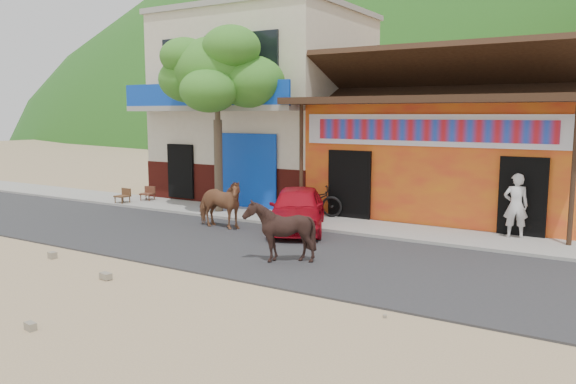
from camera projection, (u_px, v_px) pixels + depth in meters
name	position (u px, v px, depth m)	size (l,w,h in m)	color
ground	(219.00, 278.00, 11.37)	(120.00, 120.00, 0.00)	#9E825B
road	(284.00, 252.00, 13.48)	(60.00, 5.00, 0.04)	#28282B
sidewalk	(347.00, 226.00, 16.43)	(60.00, 2.00, 0.12)	gray
dance_club	(455.00, 160.00, 18.53)	(8.00, 6.00, 3.60)	orange
cafe_building	(266.00, 109.00, 22.18)	(7.00, 6.00, 7.00)	beige
hillside	(574.00, 43.00, 68.84)	(100.00, 40.00, 24.00)	#194C14
tree	(218.00, 120.00, 18.22)	(3.00, 3.00, 6.00)	#2D721E
cow_tan	(219.00, 204.00, 16.09)	(0.77, 1.68, 1.42)	brown
cow_dark	(279.00, 231.00, 12.41)	(1.13, 1.27, 1.40)	black
red_car	(297.00, 208.00, 15.85)	(1.48, 3.67, 1.25)	#AF0C1C
scooter	(312.00, 200.00, 17.59)	(0.67, 1.93, 1.02)	black
pedestrian	(516.00, 206.00, 14.49)	(0.61, 0.40, 1.68)	silver
cafe_chair_left	(147.00, 188.00, 20.86)	(0.44, 0.44, 0.95)	#50291A
cafe_chair_right	(122.00, 190.00, 20.23)	(0.45, 0.45, 0.97)	#4F2E1A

